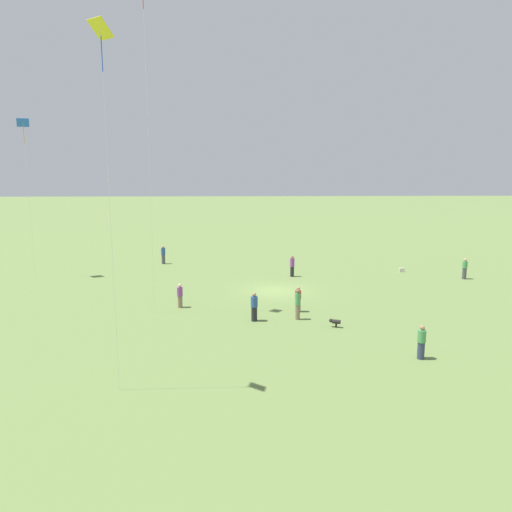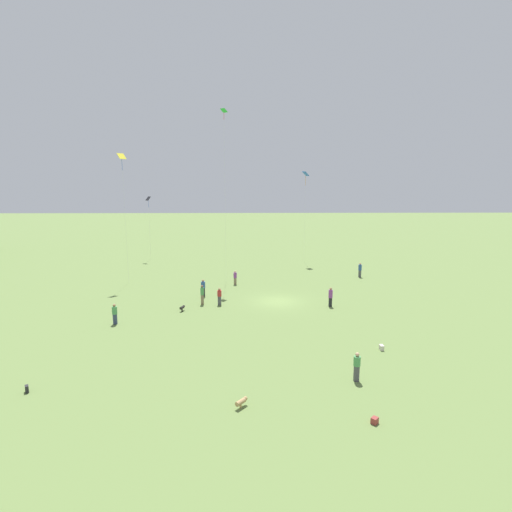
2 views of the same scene
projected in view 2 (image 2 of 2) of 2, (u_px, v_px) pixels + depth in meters
The scene contains 18 objects.
ground_plane at pixel (278, 301), 39.01m from camera, with size 240.00×240.00×0.00m, color olive.
person_0 at pixel (357, 367), 23.14m from camera, with size 0.56×0.56×1.75m.
person_1 at pixel (115, 314), 32.57m from camera, with size 0.47×0.47×1.71m.
person_2 at pixel (202, 295), 37.88m from camera, with size 0.33×0.33×1.90m.
person_3 at pixel (330, 297), 37.22m from camera, with size 0.38×0.38×1.83m.
person_4 at pixel (360, 270), 48.97m from camera, with size 0.56×0.56×1.80m.
person_5 at pixel (219, 297), 37.73m from camera, with size 0.52×0.52×1.65m.
person_6 at pixel (203, 288), 40.53m from camera, with size 0.59×0.59×1.78m.
person_7 at pixel (235, 278), 45.38m from camera, with size 0.45×0.45×1.63m.
kite_0 at pixel (306, 178), 56.72m from camera, with size 1.13×1.01×13.07m.
kite_1 at pixel (224, 129), 43.90m from camera, with size 0.85×0.86×19.42m.
kite_2 at pixel (148, 201), 59.41m from camera, with size 0.92×0.92×9.47m.
kite_3 at pixel (122, 163), 43.97m from camera, with size 1.03×0.99×14.65m.
dog_0 at pixel (242, 401), 20.49m from camera, with size 0.70×0.65×0.47m.
dog_1 at pixel (182, 307), 35.99m from camera, with size 0.68×0.42×0.50m.
picnic_bag_0 at pixel (382, 348), 27.58m from camera, with size 0.42×0.25×0.35m.
picnic_bag_1 at pixel (375, 421), 19.12m from camera, with size 0.42×0.42×0.31m.
picnic_bag_2 at pixel (27, 389), 21.98m from camera, with size 0.35×0.30×0.40m.
Camera 2 is at (-37.55, 2.82, 11.34)m, focal length 28.00 mm.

